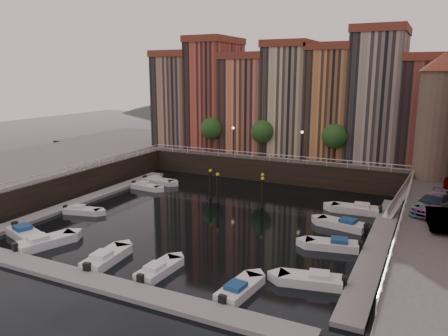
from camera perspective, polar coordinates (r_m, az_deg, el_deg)
The scene contains 28 objects.
ground at distance 45.72m, azimuth -1.10°, elevation -6.33°, with size 200.00×200.00×0.00m, color black.
quay_far at distance 68.76m, azimuth 8.83°, elevation 1.18°, with size 80.00×20.00×3.00m, color black.
quay_left at distance 61.57m, azimuth -25.92°, elevation -1.24°, with size 20.00×36.00×3.00m, color black.
dock_left at distance 53.97m, azimuth -17.13°, elevation -3.76°, with size 2.00×28.00×0.35m, color gray.
dock_right at distance 40.37m, azimuth 19.42°, elevation -9.39°, with size 2.00×28.00×0.35m, color gray.
dock_near at distance 32.62m, azimuth -15.30°, elevation -14.44°, with size 30.00×2.00×0.35m, color gray.
mountains at distance 149.77m, azimuth 19.34°, elevation 9.09°, with size 145.00×100.00×18.00m.
far_terrace at distance 64.28m, azimuth 11.28°, elevation 8.82°, with size 48.70×10.30×17.50m.
corner_tower at distance 53.21m, azimuth 26.34°, elevation 6.28°, with size 5.20×5.20×13.80m.
promenade_trees at distance 61.06m, azimuth 5.59°, elevation 4.71°, with size 21.20×3.20×5.20m.
street_lamps at distance 60.12m, azimuth 5.53°, elevation 3.92°, with size 10.36×0.36×4.18m.
railings at distance 48.93m, azimuth 1.49°, elevation -0.47°, with size 36.08×34.04×0.52m.
gangway at distance 50.23m, azimuth 22.12°, elevation -3.26°, with size 2.78×8.32×3.73m.
mooring_pilings at distance 49.93m, azimuth 1.80°, elevation -2.74°, with size 7.33×2.42×3.78m.
boat_left_0 at distance 43.67m, azimuth -24.53°, elevation -7.86°, with size 5.21×3.25×1.17m.
boat_left_1 at distance 48.90m, azimuth -18.08°, elevation -5.31°, with size 4.24×2.36×0.95m.
boat_left_3 at distance 56.96m, azimuth -10.18°, elevation -2.40°, with size 4.40×1.90×1.00m.
boat_left_4 at distance 59.40m, azimuth -8.60°, elevation -1.70°, with size 4.68×1.72×1.07m.
boat_right_0 at distance 32.30m, azimuth 11.42°, elevation -14.15°, with size 4.82×2.56×1.08m.
boat_right_2 at distance 38.68m, azimuth 14.08°, elevation -9.71°, with size 4.77×2.53×1.07m.
boat_right_3 at distance 43.79m, azimuth 15.25°, elevation -7.12°, with size 4.97×2.57×1.11m.
boat_right_4 at distance 48.83m, azimuth 16.91°, elevation -5.16°, with size 5.23×2.21×1.19m.
boat_near_0 at distance 41.04m, azimuth -22.40°, elevation -8.93°, with size 3.38×5.28×1.19m.
boat_near_1 at distance 36.25m, azimuth -15.17°, elevation -11.27°, with size 2.19×4.99×1.13m.
boat_near_2 at distance 33.59m, azimuth -8.54°, elevation -12.99°, with size 1.83×4.48×1.02m.
boat_near_3 at distance 30.56m, azimuth 2.01°, elevation -15.54°, with size 2.11×4.59×1.03m.
car_b at distance 37.20m, azimuth 26.21°, elevation -6.09°, with size 1.46×4.20×1.38m, color gray.
car_c at distance 40.76m, azimuth 25.66°, elevation -4.33°, with size 2.24×5.51×1.60m, color gray.
Camera 1 is at (19.80, -38.52, 14.64)m, focal length 35.00 mm.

